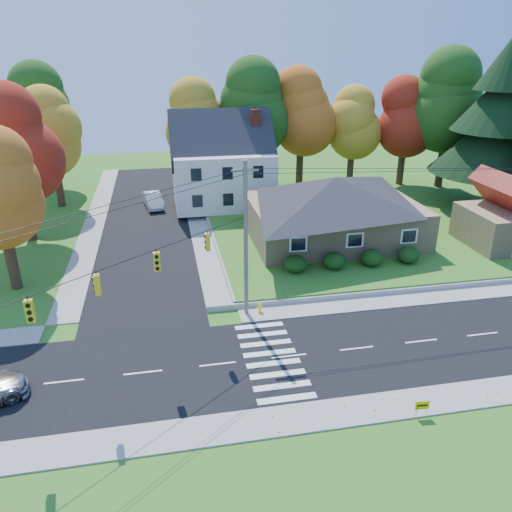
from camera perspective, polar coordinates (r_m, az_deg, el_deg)
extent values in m
plane|color=#3D7923|center=(28.49, 3.78, -11.37)|extent=(120.00, 120.00, 0.00)
cube|color=black|center=(28.48, 3.78, -11.36)|extent=(90.00, 8.00, 0.02)
cube|color=black|center=(51.28, -12.38, 4.24)|extent=(8.00, 44.00, 0.02)
cube|color=#9C9A90|center=(32.59, 1.58, -6.45)|extent=(90.00, 2.00, 0.08)
cube|color=#9C9A90|center=(24.67, 6.83, -17.71)|extent=(90.00, 2.00, 0.08)
cube|color=#3D7923|center=(50.28, 12.21, 4.17)|extent=(30.00, 30.00, 0.50)
cube|color=tan|center=(43.52, 8.81, 4.03)|extent=(14.00, 10.00, 3.20)
pyramid|color=#26262B|center=(42.73, 9.03, 7.46)|extent=(14.60, 10.60, 2.20)
cube|color=silver|center=(52.63, -3.85, 8.94)|extent=(10.00, 8.00, 5.60)
pyramid|color=#26262B|center=(51.80, -3.97, 13.24)|extent=(10.40, 8.40, 2.40)
cube|color=brown|center=(52.71, -0.06, 11.25)|extent=(0.90, 0.90, 9.60)
cube|color=tan|center=(46.89, 26.86, 3.02)|extent=(7.00, 6.00, 3.00)
ellipsoid|color=#163A10|center=(36.92, 4.54, -0.90)|extent=(1.70, 1.70, 1.27)
ellipsoid|color=#163A10|center=(37.79, 8.93, -0.54)|extent=(1.70, 1.70, 1.27)
ellipsoid|color=#163A10|center=(38.86, 13.11, -0.20)|extent=(1.70, 1.70, 1.27)
ellipsoid|color=#163A10|center=(40.14, 17.03, 0.13)|extent=(1.70, 1.70, 1.27)
cylinder|color=#666059|center=(30.36, -1.17, 1.64)|extent=(0.26, 0.26, 10.00)
cube|color=#666059|center=(29.05, -1.24, 9.75)|extent=(1.60, 0.12, 0.12)
cube|color=gold|center=(22.68, -24.42, -5.74)|extent=(0.34, 0.26, 1.00)
cube|color=gold|center=(23.95, -17.66, -3.14)|extent=(0.26, 0.34, 1.00)
cube|color=gold|center=(25.70, -11.25, -0.64)|extent=(0.34, 0.26, 1.00)
cube|color=gold|center=(27.87, -5.55, 1.62)|extent=(0.26, 0.34, 1.00)
cylinder|color=black|center=(24.63, -14.13, -0.33)|extent=(13.02, 10.43, 0.04)
cylinder|color=#3F2A19|center=(58.27, -6.60, 10.13)|extent=(0.80, 0.80, 5.40)
sphere|color=#BA9024|center=(57.53, -6.78, 13.91)|extent=(6.72, 6.72, 6.72)
sphere|color=#BA9024|center=(57.29, -6.86, 15.57)|extent=(5.91, 5.91, 5.91)
sphere|color=#BA9024|center=(57.10, -6.94, 17.24)|extent=(5.11, 5.11, 5.11)
cylinder|color=#3F2A19|center=(57.95, -0.52, 10.66)|extent=(0.86, 0.86, 6.30)
sphere|color=#245116|center=(57.15, -0.53, 15.12)|extent=(7.84, 7.84, 7.84)
sphere|color=#245116|center=(56.91, -0.54, 17.08)|extent=(6.90, 6.90, 6.90)
sphere|color=#245116|center=(56.74, -0.55, 19.05)|extent=(5.96, 5.96, 5.96)
cylinder|color=#3F2A19|center=(60.30, 5.03, 10.85)|extent=(0.83, 0.83, 5.85)
sphere|color=#C75F1B|center=(59.55, 5.17, 14.82)|extent=(7.28, 7.28, 7.28)
sphere|color=#C75F1B|center=(59.32, 5.23, 16.56)|extent=(6.41, 6.41, 6.41)
sphere|color=#C75F1B|center=(59.15, 5.30, 18.31)|extent=(5.53, 5.53, 5.53)
cylinder|color=#3F2A19|center=(61.37, 10.76, 10.32)|extent=(0.77, 0.77, 4.95)
sphere|color=#BA9024|center=(60.71, 11.01, 13.61)|extent=(6.16, 6.16, 6.16)
sphere|color=#BA9024|center=(60.48, 11.12, 15.05)|extent=(5.42, 5.42, 5.42)
sphere|color=#BA9024|center=(60.30, 11.24, 16.49)|extent=(4.68, 4.68, 4.68)
cylinder|color=#3F2A19|center=(62.87, 16.29, 10.32)|extent=(0.80, 0.80, 5.40)
sphere|color=maroon|center=(62.19, 16.69, 13.82)|extent=(6.72, 6.72, 6.72)
sphere|color=maroon|center=(61.97, 16.88, 15.35)|extent=(5.91, 5.91, 5.91)
sphere|color=maroon|center=(61.80, 17.06, 16.88)|extent=(5.11, 5.11, 5.11)
cylinder|color=#3F2A19|center=(62.96, 20.47, 10.45)|extent=(0.89, 0.89, 6.75)
sphere|color=#245116|center=(62.20, 21.11, 14.81)|extent=(8.40, 8.40, 8.40)
sphere|color=#245116|center=(61.99, 21.40, 16.72)|extent=(7.39, 7.39, 7.39)
sphere|color=#245116|center=(61.84, 21.69, 18.64)|extent=(6.38, 6.38, 6.38)
cylinder|color=#3F2A19|center=(57.46, 25.04, 6.63)|extent=(0.40, 0.40, 2.88)
cone|color=black|center=(56.37, 25.98, 11.92)|extent=(12.80, 12.80, 6.72)
cone|color=black|center=(55.91, 26.68, 15.75)|extent=(9.60, 9.60, 6.08)
cylinder|color=#3F2A19|center=(38.75, -26.23, 0.01)|extent=(0.77, 0.77, 4.95)
sphere|color=#C75F1B|center=(37.65, -27.18, 5.02)|extent=(6.16, 6.16, 6.16)
cylinder|color=#3F2A19|center=(48.02, -24.74, 5.00)|extent=(0.83, 0.83, 5.85)
sphere|color=maroon|center=(47.03, -25.59, 9.89)|extent=(7.28, 7.28, 7.28)
sphere|color=maroon|center=(46.72, -25.98, 12.05)|extent=(6.41, 6.41, 6.41)
sphere|color=maroon|center=(46.48, -26.38, 14.23)|extent=(5.53, 5.53, 5.53)
cylinder|color=#3F2A19|center=(57.29, -21.65, 7.93)|extent=(0.80, 0.80, 5.40)
sphere|color=#BA9024|center=(56.51, -22.24, 11.73)|extent=(6.72, 6.72, 6.72)
sphere|color=#BA9024|center=(56.25, -22.50, 13.40)|extent=(5.91, 5.91, 5.91)
sphere|color=#BA9024|center=(56.04, -22.76, 15.08)|extent=(5.11, 5.11, 5.11)
cylinder|color=#3F2A19|center=(65.24, -22.34, 9.92)|extent=(0.86, 0.86, 6.30)
sphere|color=#245116|center=(64.49, -22.96, 13.84)|extent=(7.84, 7.84, 7.84)
sphere|color=#245116|center=(64.26, -23.23, 15.55)|extent=(6.90, 6.90, 6.90)
sphere|color=#245116|center=(64.10, -23.52, 17.27)|extent=(5.96, 5.96, 5.96)
imported|color=silver|center=(54.47, -11.67, 6.28)|extent=(2.43, 4.98, 1.57)
cylinder|color=yellow|center=(32.59, 0.44, -6.42)|extent=(0.31, 0.31, 0.09)
cylinder|color=yellow|center=(32.47, 0.44, -6.03)|extent=(0.21, 0.21, 0.47)
sphere|color=yellow|center=(32.33, 0.44, -5.59)|extent=(0.22, 0.22, 0.22)
cylinder|color=yellow|center=(32.43, 0.44, -5.89)|extent=(0.40, 0.17, 0.10)
cylinder|color=black|center=(25.49, 17.86, -16.59)|extent=(0.02, 0.02, 0.56)
cylinder|color=black|center=(25.70, 18.88, -16.36)|extent=(0.02, 0.02, 0.56)
cube|color=#F3C200|center=(25.39, 18.47, -15.88)|extent=(0.68, 0.08, 0.45)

